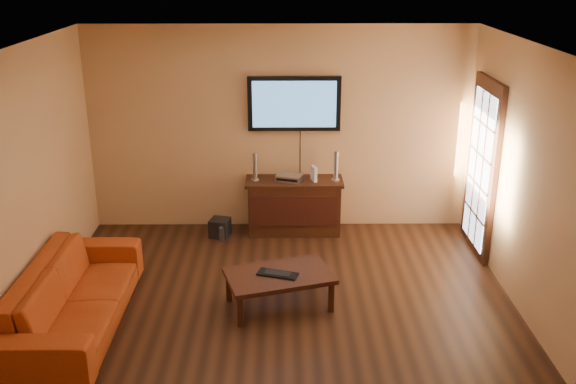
{
  "coord_description": "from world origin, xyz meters",
  "views": [
    {
      "loc": [
        0.04,
        -5.67,
        3.49
      ],
      "look_at": [
        0.09,
        0.8,
        1.1
      ],
      "focal_mm": 40.0,
      "sensor_mm": 36.0,
      "label": 1
    }
  ],
  "objects_px": {
    "television": "(294,104)",
    "coffee_table": "(279,278)",
    "speaker_right": "(336,167)",
    "game_console": "(314,174)",
    "subwoofer": "(220,228)",
    "bottle": "(222,234)",
    "av_receiver": "(290,177)",
    "speaker_left": "(255,168)",
    "sofa": "(73,286)",
    "media_console": "(294,206)",
    "keyboard": "(277,274)"
  },
  "relations": [
    {
      "from": "av_receiver",
      "to": "coffee_table",
      "type": "bearing_deg",
      "value": -74.65
    },
    {
      "from": "speaker_right",
      "to": "av_receiver",
      "type": "bearing_deg",
      "value": 179.2
    },
    {
      "from": "av_receiver",
      "to": "subwoofer",
      "type": "height_order",
      "value": "av_receiver"
    },
    {
      "from": "speaker_left",
      "to": "av_receiver",
      "type": "xyz_separation_m",
      "value": [
        0.45,
        0.0,
        -0.13
      ]
    },
    {
      "from": "coffee_table",
      "to": "bottle",
      "type": "relative_size",
      "value": 5.76
    },
    {
      "from": "media_console",
      "to": "coffee_table",
      "type": "relative_size",
      "value": 1.04
    },
    {
      "from": "television",
      "to": "coffee_table",
      "type": "xyz_separation_m",
      "value": [
        -0.19,
        -2.16,
        -1.37
      ]
    },
    {
      "from": "speaker_right",
      "to": "av_receiver",
      "type": "height_order",
      "value": "speaker_right"
    },
    {
      "from": "television",
      "to": "speaker_right",
      "type": "height_order",
      "value": "television"
    },
    {
      "from": "media_console",
      "to": "game_console",
      "type": "relative_size",
      "value": 6.48
    },
    {
      "from": "av_receiver",
      "to": "speaker_right",
      "type": "bearing_deg",
      "value": 18.39
    },
    {
      "from": "coffee_table",
      "to": "speaker_left",
      "type": "bearing_deg",
      "value": 99.33
    },
    {
      "from": "av_receiver",
      "to": "keyboard",
      "type": "bearing_deg",
      "value": -75.1
    },
    {
      "from": "coffee_table",
      "to": "subwoofer",
      "type": "relative_size",
      "value": 5.06
    },
    {
      "from": "coffee_table",
      "to": "sofa",
      "type": "distance_m",
      "value": 2.06
    },
    {
      "from": "speaker_right",
      "to": "subwoofer",
      "type": "distance_m",
      "value": 1.72
    },
    {
      "from": "television",
      "to": "sofa",
      "type": "bearing_deg",
      "value": -131.42
    },
    {
      "from": "media_console",
      "to": "coffee_table",
      "type": "bearing_deg",
      "value": -95.59
    },
    {
      "from": "sofa",
      "to": "speaker_right",
      "type": "xyz_separation_m",
      "value": [
        2.76,
        2.3,
        0.47
      ]
    },
    {
      "from": "coffee_table",
      "to": "keyboard",
      "type": "relative_size",
      "value": 2.76
    },
    {
      "from": "coffee_table",
      "to": "television",
      "type": "bearing_deg",
      "value": 84.93
    },
    {
      "from": "television",
      "to": "subwoofer",
      "type": "xyz_separation_m",
      "value": [
        -0.98,
        -0.35,
        -1.58
      ]
    },
    {
      "from": "television",
      "to": "coffee_table",
      "type": "height_order",
      "value": "television"
    },
    {
      "from": "sofa",
      "to": "subwoofer",
      "type": "height_order",
      "value": "sofa"
    },
    {
      "from": "speaker_left",
      "to": "keyboard",
      "type": "bearing_deg",
      "value": -81.27
    },
    {
      "from": "coffee_table",
      "to": "sofa",
      "type": "xyz_separation_m",
      "value": [
        -2.03,
        -0.35,
        0.11
      ]
    },
    {
      "from": "speaker_right",
      "to": "game_console",
      "type": "distance_m",
      "value": 0.3
    },
    {
      "from": "game_console",
      "to": "subwoofer",
      "type": "bearing_deg",
      "value": 166.7
    },
    {
      "from": "game_console",
      "to": "subwoofer",
      "type": "distance_m",
      "value": 1.43
    },
    {
      "from": "speaker_left",
      "to": "av_receiver",
      "type": "bearing_deg",
      "value": 0.63
    },
    {
      "from": "av_receiver",
      "to": "media_console",
      "type": "bearing_deg",
      "value": 18.15
    },
    {
      "from": "subwoofer",
      "to": "speaker_right",
      "type": "bearing_deg",
      "value": 19.95
    },
    {
      "from": "speaker_right",
      "to": "bottle",
      "type": "xyz_separation_m",
      "value": [
        -1.49,
        -0.31,
        -0.81
      ]
    },
    {
      "from": "subwoofer",
      "to": "bottle",
      "type": "relative_size",
      "value": 1.14
    },
    {
      "from": "av_receiver",
      "to": "game_console",
      "type": "height_order",
      "value": "game_console"
    },
    {
      "from": "coffee_table",
      "to": "speaker_left",
      "type": "xyz_separation_m",
      "value": [
        -0.32,
        1.95,
        0.57
      ]
    },
    {
      "from": "television",
      "to": "speaker_right",
      "type": "xyz_separation_m",
      "value": [
        0.54,
        -0.21,
        -0.79
      ]
    },
    {
      "from": "speaker_right",
      "to": "keyboard",
      "type": "bearing_deg",
      "value": -110.8
    },
    {
      "from": "sofa",
      "to": "speaker_right",
      "type": "height_order",
      "value": "speaker_right"
    },
    {
      "from": "speaker_left",
      "to": "bottle",
      "type": "distance_m",
      "value": 0.96
    },
    {
      "from": "sofa",
      "to": "bottle",
      "type": "relative_size",
      "value": 10.57
    },
    {
      "from": "speaker_right",
      "to": "subwoofer",
      "type": "bearing_deg",
      "value": -174.64
    },
    {
      "from": "av_receiver",
      "to": "bottle",
      "type": "distance_m",
      "value": 1.15
    },
    {
      "from": "speaker_left",
      "to": "speaker_right",
      "type": "bearing_deg",
      "value": -0.19
    },
    {
      "from": "coffee_table",
      "to": "media_console",
      "type": "bearing_deg",
      "value": 84.41
    },
    {
      "from": "subwoofer",
      "to": "sofa",
      "type": "bearing_deg",
      "value": -105.17
    },
    {
      "from": "bottle",
      "to": "coffee_table",
      "type": "bearing_deg",
      "value": -65.31
    },
    {
      "from": "bottle",
      "to": "subwoofer",
      "type": "bearing_deg",
      "value": 102.2
    },
    {
      "from": "coffee_table",
      "to": "sofa",
      "type": "bearing_deg",
      "value": -170.08
    },
    {
      "from": "television",
      "to": "speaker_left",
      "type": "bearing_deg",
      "value": -158.01
    }
  ]
}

